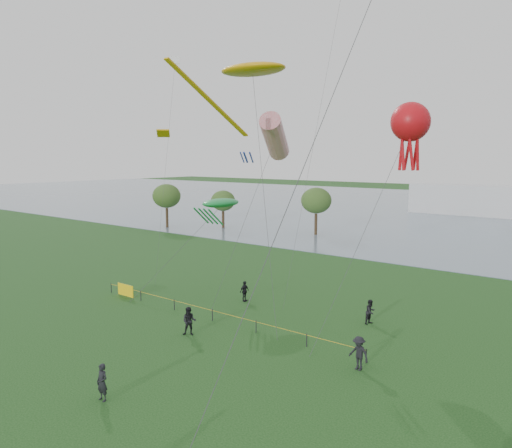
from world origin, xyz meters
The scene contains 13 objects.
ground_plane centered at (0.00, 0.00, 0.00)m, with size 400.00×400.00×0.00m, color #133711.
pavilion_left centered at (-12.00, 95.00, 3.00)m, with size 22.00×8.00×6.00m, color silver.
trees centered at (-35.01, 48.26, 5.03)m, with size 27.99×13.26×7.22m.
fence centered at (-13.14, 13.82, 0.55)m, with size 24.07×0.07×1.05m.
spectator_a centered at (-6.19, 10.75, 0.95)m, with size 0.92×0.72×1.90m, color black.
spectator_b centered at (5.04, 12.75, 0.95)m, with size 1.23×0.71×1.91m, color black.
spectator_c centered at (-8.30, 18.98, 0.84)m, with size 0.98×0.41×1.67m, color black.
spectator_f centered at (-3.03, 1.90, 0.91)m, with size 0.67×0.44×1.83m, color black.
spectator_g centered at (2.17, 20.23, 0.87)m, with size 0.85×0.66×1.74m, color black.
kite_stingray centered at (-4.72, 15.49, 17.39)m, with size 6.12×10.03×17.86m.
kite_windsock centered at (-6.46, 20.49, 13.21)m, with size 4.18×7.76×15.07m.
kite_creature centered at (-11.83, 20.04, 7.72)m, with size 4.64×9.17×8.15m.
kite_octopus centered at (5.27, 18.24, 13.68)m, with size 4.51×6.84×14.93m.
Camera 1 is at (16.87, -11.31, 11.68)m, focal length 35.00 mm.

